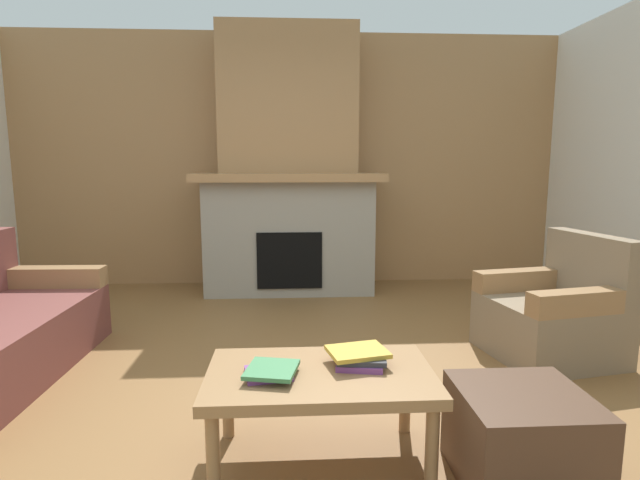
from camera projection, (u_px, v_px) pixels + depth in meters
ground at (290, 405)px, 2.82m from camera, size 9.00×9.00×0.00m
wall_back_wood_panel at (289, 161)px, 5.57m from camera, size 6.00×0.12×2.70m
fireplace at (289, 179)px, 5.23m from camera, size 1.90×0.82×2.70m
armchair at (555, 315)px, 3.50m from camera, size 0.89×0.89×0.85m
coffee_table at (320, 383)px, 2.23m from camera, size 1.00×0.60×0.43m
ottoman at (521, 438)px, 2.11m from camera, size 0.52×0.52×0.40m
book_stack_near_edge at (270, 371)px, 2.17m from camera, size 0.25×0.26×0.04m
book_stack_center at (359, 357)px, 2.29m from camera, size 0.30×0.26×0.07m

